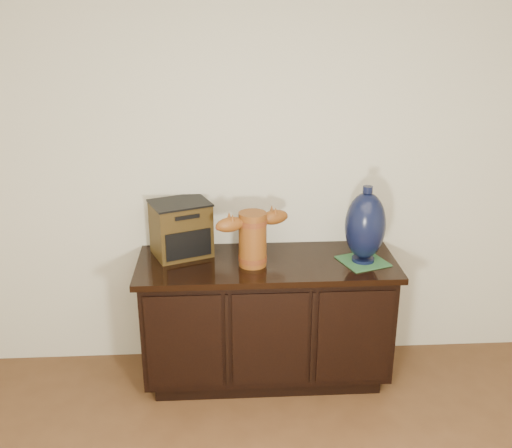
{
  "coord_description": "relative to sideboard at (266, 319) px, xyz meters",
  "views": [
    {
      "loc": [
        -0.24,
        -0.84,
        2.14
      ],
      "look_at": [
        -0.06,
        2.18,
        1.0
      ],
      "focal_mm": 42.0,
      "sensor_mm": 36.0,
      "label": 1
    }
  ],
  "objects": [
    {
      "name": "spray_can",
      "position": [
        -0.05,
        0.17,
        0.46
      ],
      "size": [
        0.06,
        0.06,
        0.19
      ],
      "color": "#5D0F14",
      "rests_on": "sideboard"
    },
    {
      "name": "green_mat",
      "position": [
        0.54,
        -0.04,
        0.37
      ],
      "size": [
        0.3,
        0.3,
        0.01
      ],
      "primitive_type": "cube",
      "rotation": [
        0.0,
        0.0,
        0.34
      ],
      "color": "#2B6134",
      "rests_on": "sideboard"
    },
    {
      "name": "terracotta_vessel",
      "position": [
        -0.08,
        -0.04,
        0.54
      ],
      "size": [
        0.43,
        0.23,
        0.31
      ],
      "rotation": [
        0.0,
        0.0,
        0.39
      ],
      "color": "brown",
      "rests_on": "sideboard"
    },
    {
      "name": "lamp_base",
      "position": [
        0.54,
        -0.04,
        0.58
      ],
      "size": [
        0.29,
        0.29,
        0.44
      ],
      "rotation": [
        0.0,
        0.0,
        0.34
      ],
      "color": "black",
      "rests_on": "green_mat"
    },
    {
      "name": "sideboard",
      "position": [
        0.0,
        0.0,
        0.0
      ],
      "size": [
        1.46,
        0.56,
        0.75
      ],
      "color": "black",
      "rests_on": "ground"
    },
    {
      "name": "tv_radio",
      "position": [
        -0.48,
        0.13,
        0.53
      ],
      "size": [
        0.39,
        0.36,
        0.32
      ],
      "rotation": [
        0.0,
        0.0,
        0.38
      ],
      "color": "#37280D",
      "rests_on": "sideboard"
    }
  ]
}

